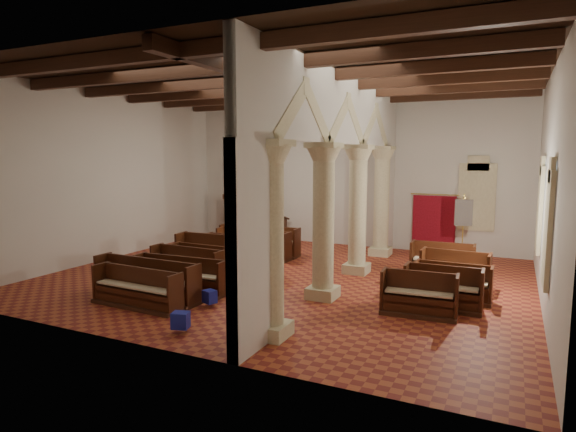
{
  "coord_description": "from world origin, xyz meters",
  "views": [
    {
      "loc": [
        6.23,
        -13.06,
        3.78
      ],
      "look_at": [
        -0.16,
        0.5,
        1.85
      ],
      "focal_mm": 30.0,
      "sensor_mm": 36.0,
      "label": 1
    }
  ],
  "objects_px": {
    "pipe_organ": "(248,208)",
    "processional_banner": "(462,244)",
    "lectern": "(284,231)",
    "nave_pew_0": "(137,294)",
    "aisle_pew_0": "(419,301)"
  },
  "relations": [
    {
      "from": "nave_pew_0",
      "to": "pipe_organ",
      "type": "bearing_deg",
      "value": 106.18
    },
    {
      "from": "lectern",
      "to": "nave_pew_0",
      "type": "height_order",
      "value": "lectern"
    },
    {
      "from": "pipe_organ",
      "to": "processional_banner",
      "type": "bearing_deg",
      "value": -11.11
    },
    {
      "from": "aisle_pew_0",
      "to": "pipe_organ",
      "type": "bearing_deg",
      "value": 136.9
    },
    {
      "from": "lectern",
      "to": "processional_banner",
      "type": "height_order",
      "value": "processional_banner"
    },
    {
      "from": "pipe_organ",
      "to": "lectern",
      "type": "xyz_separation_m",
      "value": [
        1.78,
        -0.01,
        -0.9
      ]
    },
    {
      "from": "pipe_organ",
      "to": "lectern",
      "type": "bearing_deg",
      "value": -0.33
    },
    {
      "from": "lectern",
      "to": "processional_banner",
      "type": "xyz_separation_m",
      "value": [
        7.49,
        -1.81,
        0.34
      ]
    },
    {
      "from": "processional_banner",
      "to": "nave_pew_0",
      "type": "height_order",
      "value": "processional_banner"
    },
    {
      "from": "nave_pew_0",
      "to": "lectern",
      "type": "bearing_deg",
      "value": 95.89
    },
    {
      "from": "pipe_organ",
      "to": "processional_banner",
      "type": "relative_size",
      "value": 1.77
    },
    {
      "from": "nave_pew_0",
      "to": "aisle_pew_0",
      "type": "xyz_separation_m",
      "value": [
        6.48,
        2.34,
        0.03
      ]
    },
    {
      "from": "pipe_organ",
      "to": "processional_banner",
      "type": "xyz_separation_m",
      "value": [
        9.27,
        -1.82,
        -0.56
      ]
    },
    {
      "from": "processional_banner",
      "to": "aisle_pew_0",
      "type": "height_order",
      "value": "processional_banner"
    },
    {
      "from": "lectern",
      "to": "processional_banner",
      "type": "bearing_deg",
      "value": -6.63
    }
  ]
}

